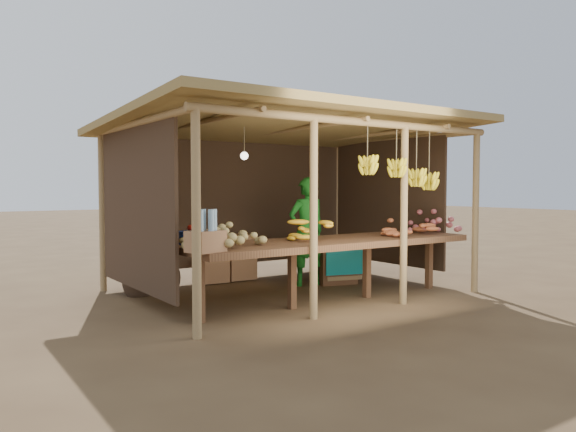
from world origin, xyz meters
TOP-DOWN VIEW (x-y plane):
  - ground at (0.00, 0.00)m, footprint 60.00×60.00m
  - stall_structure at (0.06, 0.05)m, footprint 4.70×3.50m
  - counter at (0.00, -0.95)m, footprint 3.90×1.05m
  - potato_heap at (-1.54, -1.10)m, footprint 1.06×0.82m
  - sweet_potato_heap at (1.27, -1.06)m, footprint 0.90×0.59m
  - onion_heap at (1.90, -0.94)m, footprint 1.00×0.77m
  - banana_pile at (-0.18, -0.88)m, footprint 0.77×0.61m
  - tomato_basin at (-1.62, -0.49)m, footprint 0.42×0.42m
  - bottle_box at (-1.90, -1.29)m, footprint 0.40×0.35m
  - vendor at (0.50, 0.24)m, footprint 0.62×0.45m
  - tarp_crate at (0.97, 0.17)m, footprint 0.74×0.68m
  - carton_stack at (-0.24, 1.20)m, footprint 0.92×0.35m
  - burlap_sacks at (-1.63, 0.89)m, footprint 0.80×0.42m

SIDE VIEW (x-z plane):
  - ground at x=0.00m, z-range 0.00..0.00m
  - burlap_sacks at x=-1.63m, z-range -0.04..0.53m
  - tarp_crate at x=0.97m, z-range -0.07..0.68m
  - carton_stack at x=-0.24m, z-range -0.04..0.66m
  - counter at x=0.00m, z-range 0.34..1.14m
  - vendor at x=0.50m, z-range 0.00..1.60m
  - tomato_basin at x=-1.62m, z-range 0.78..1.00m
  - bottle_box at x=-1.90m, z-range 0.75..1.18m
  - banana_pile at x=-0.18m, z-range 0.80..1.15m
  - sweet_potato_heap at x=1.27m, z-range 0.80..1.15m
  - onion_heap at x=1.90m, z-range 0.80..1.16m
  - potato_heap at x=-1.54m, z-range 0.80..1.16m
  - stall_structure at x=0.06m, z-range 0.70..3.14m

